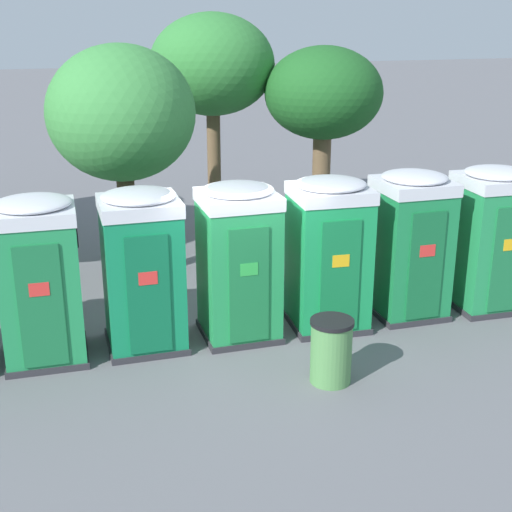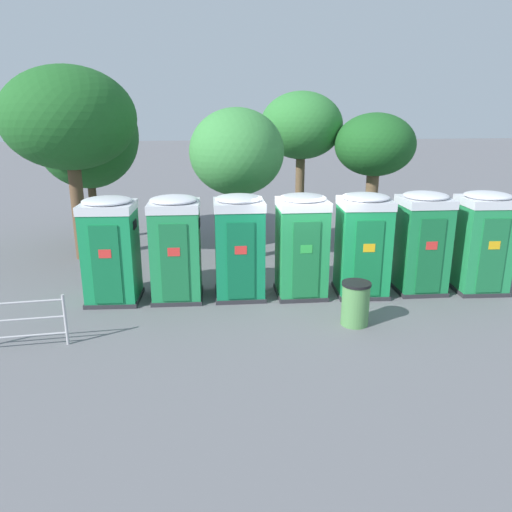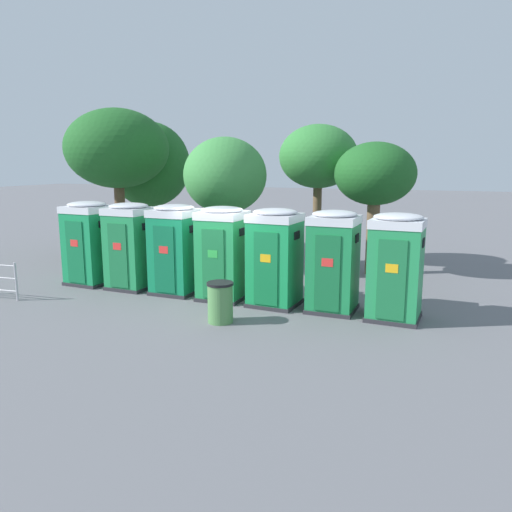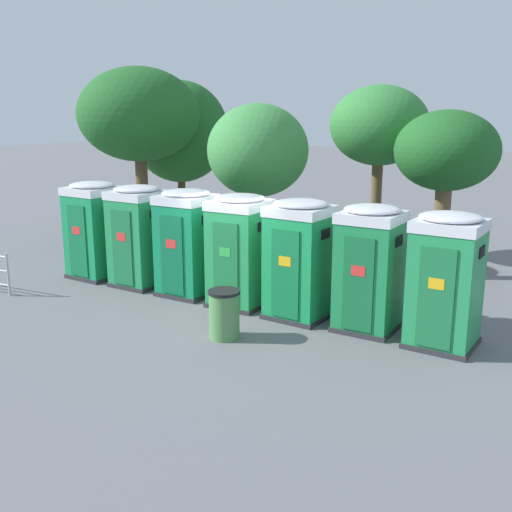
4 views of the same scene
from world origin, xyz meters
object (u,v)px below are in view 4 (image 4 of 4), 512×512
object	(u,v)px
portapotty_1	(138,235)
portapotty_4	(300,259)
portapotty_2	(187,242)
street_tree_4	(446,153)
street_tree_0	(139,115)
portapotty_3	(240,250)
street_tree_3	(180,132)
portapotty_6	(446,280)
portapotty_5	(369,268)
street_tree_1	(379,127)
trash_can	(224,314)
portapotty_0	(94,229)
street_tree_2	(258,152)

from	to	relation	value
portapotty_1	portapotty_4	size ratio (longest dim) A/B	1.00
portapotty_2	street_tree_4	world-z (taller)	street_tree_4
portapotty_2	street_tree_0	bearing A→B (deg)	140.36
portapotty_3	street_tree_3	world-z (taller)	street_tree_3
portapotty_6	street_tree_3	size ratio (longest dim) A/B	0.47
portapotty_4	portapotty_5	bearing A→B (deg)	1.14
street_tree_1	portapotty_2	bearing A→B (deg)	-114.50
portapotty_1	trash_can	size ratio (longest dim) A/B	2.65
portapotty_4	portapotty_0	bearing A→B (deg)	178.08
portapotty_6	portapotty_4	bearing A→B (deg)	177.90
street_tree_2	street_tree_4	bearing A→B (deg)	17.82
portapotty_1	street_tree_2	size ratio (longest dim) A/B	0.56
street_tree_0	street_tree_2	bearing A→B (deg)	-9.13
portapotty_0	portapotty_5	world-z (taller)	same
portapotty_6	street_tree_2	bearing A→B (deg)	150.70
portapotty_5	portapotty_3	bearing A→B (deg)	179.25
portapotty_0	street_tree_2	size ratio (longest dim) A/B	0.56
portapotty_6	street_tree_3	bearing A→B (deg)	149.96
street_tree_3	portapotty_2	bearing A→B (deg)	-52.20
portapotty_2	portapotty_4	xyz separation A→B (m)	(3.04, -0.16, -0.00)
portapotty_0	portapotty_3	world-z (taller)	same
portapotty_6	trash_can	xyz separation A→B (m)	(-3.75, -1.72, -0.80)
portapotty_2	street_tree_1	size ratio (longest dim) A/B	0.50
portapotty_1	portapotty_4	xyz separation A→B (m)	(4.56, -0.18, -0.00)
portapotty_1	portapotty_3	size ratio (longest dim) A/B	1.00
portapotty_1	portapotty_4	distance (m)	4.57
portapotty_6	street_tree_3	distance (m)	12.53
portapotty_0	street_tree_3	bearing A→B (deg)	104.66
portapotty_3	portapotty_0	bearing A→B (deg)	178.32
street_tree_1	street_tree_3	distance (m)	7.22
portapotty_5	portapotty_4	bearing A→B (deg)	-178.86
portapotty_0	portapotty_5	xyz separation A→B (m)	(7.61, -0.17, 0.00)
portapotty_2	street_tree_4	bearing A→B (deg)	43.05
portapotty_1	street_tree_3	world-z (taller)	street_tree_3
street_tree_2	street_tree_4	xyz separation A→B (m)	(4.66, 1.50, 0.03)
portapotty_2	street_tree_1	xyz separation A→B (m)	(2.64, 5.79, 2.59)
portapotty_4	portapotty_6	xyz separation A→B (m)	(3.04, -0.11, 0.00)
portapotty_6	trash_can	world-z (taller)	portapotty_6
portapotty_2	street_tree_4	distance (m)	6.94
portapotty_1	portapotty_5	xyz separation A→B (m)	(6.09, -0.15, 0.00)
portapotty_1	street_tree_1	size ratio (longest dim) A/B	0.50
portapotty_5	portapotty_1	bearing A→B (deg)	178.60
street_tree_4	portapotty_4	bearing A→B (deg)	-111.17
portapotty_2	street_tree_3	size ratio (longest dim) A/B	0.47
trash_can	street_tree_1	bearing A→B (deg)	87.71
street_tree_0	portapotty_3	bearing A→B (deg)	-32.48
portapotty_4	street_tree_0	xyz separation A→B (m)	(-7.64, 3.96, 2.90)
street_tree_0	street_tree_4	world-z (taller)	street_tree_0
portapotty_2	portapotty_6	world-z (taller)	same
portapotty_6	street_tree_4	distance (m)	5.34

